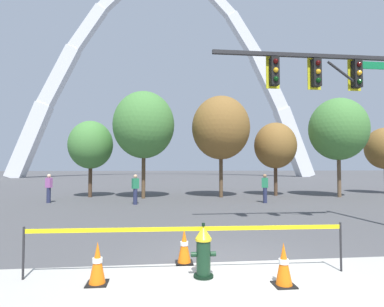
{
  "coord_description": "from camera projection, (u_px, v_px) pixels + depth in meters",
  "views": [
    {
      "loc": [
        -1.34,
        -6.16,
        2.04
      ],
      "look_at": [
        -0.16,
        5.0,
        2.5
      ],
      "focal_mm": 28.38,
      "sensor_mm": 36.0,
      "label": 1
    }
  ],
  "objects": [
    {
      "name": "tree_right_mid",
      "position": [
        338.0,
        129.0,
        19.99
      ],
      "size": [
        3.72,
        3.72,
        6.52
      ],
      "color": "brown",
      "rests_on": "ground"
    },
    {
      "name": "pedestrian_walking_left",
      "position": [
        265.0,
        188.0,
        16.74
      ],
      "size": [
        0.39,
        0.32,
        1.59
      ],
      "color": "#232847",
      "rests_on": "ground"
    },
    {
      "name": "pedestrian_standing_center",
      "position": [
        135.0,
        189.0,
        16.04
      ],
      "size": [
        0.39,
        0.35,
        1.59
      ],
      "color": "#232847",
      "rests_on": "ground"
    },
    {
      "name": "traffic_cone_mid_sidewalk",
      "position": [
        97.0,
        263.0,
        5.22
      ],
      "size": [
        0.36,
        0.36,
        0.73
      ],
      "color": "black",
      "rests_on": "ground"
    },
    {
      "name": "monument_arch",
      "position": [
        168.0,
        82.0,
        55.71
      ],
      "size": [
        55.15,
        2.53,
        39.31
      ],
      "color": "silver",
      "rests_on": "ground"
    },
    {
      "name": "tree_center_left",
      "position": [
        221.0,
        128.0,
        19.87
      ],
      "size": [
        3.79,
        3.79,
        6.63
      ],
      "color": "brown",
      "rests_on": "ground"
    },
    {
      "name": "fire_hydrant",
      "position": [
        203.0,
        252.0,
        5.57
      ],
      "size": [
        0.46,
        0.48,
        0.99
      ],
      "color": "black",
      "rests_on": "ground"
    },
    {
      "name": "traffic_cone_by_hydrant",
      "position": [
        284.0,
        265.0,
        5.16
      ],
      "size": [
        0.36,
        0.36,
        0.73
      ],
      "color": "black",
      "rests_on": "ground"
    },
    {
      "name": "tree_left_mid",
      "position": [
        144.0,
        125.0,
        19.25
      ],
      "size": [
        3.87,
        3.87,
        6.78
      ],
      "color": "brown",
      "rests_on": "ground"
    },
    {
      "name": "pedestrian_walking_right",
      "position": [
        49.0,
        188.0,
        16.75
      ],
      "size": [
        0.39,
        0.34,
        1.59
      ],
      "color": "#232847",
      "rests_on": "ground"
    },
    {
      "name": "traffic_cone_curb_edge",
      "position": [
        184.0,
        246.0,
        6.35
      ],
      "size": [
        0.36,
        0.36,
        0.73
      ],
      "color": "black",
      "rests_on": "ground"
    },
    {
      "name": "tree_center_right",
      "position": [
        275.0,
        146.0,
        20.94
      ],
      "size": [
        2.88,
        2.88,
        5.04
      ],
      "color": "#473323",
      "rests_on": "ground"
    },
    {
      "name": "caution_tape_barrier",
      "position": [
        188.0,
        240.0,
        5.65
      ],
      "size": [
        5.96,
        0.23,
        0.94
      ],
      "color": "#232326",
      "rests_on": "ground"
    },
    {
      "name": "tree_far_left",
      "position": [
        91.0,
        145.0,
        19.92
      ],
      "size": [
        2.86,
        2.86,
        5.0
      ],
      "color": "#473323",
      "rests_on": "ground"
    },
    {
      "name": "traffic_signal_gantry",
      "position": [
        347.0,
        98.0,
        9.87
      ],
      "size": [
        6.42,
        0.44,
        6.0
      ],
      "color": "#232326",
      "rests_on": "ground"
    },
    {
      "name": "ground_plane",
      "position": [
        226.0,
        266.0,
        6.17
      ],
      "size": [
        240.0,
        240.0,
        0.0
      ],
      "primitive_type": "plane",
      "color": "#474749"
    }
  ]
}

